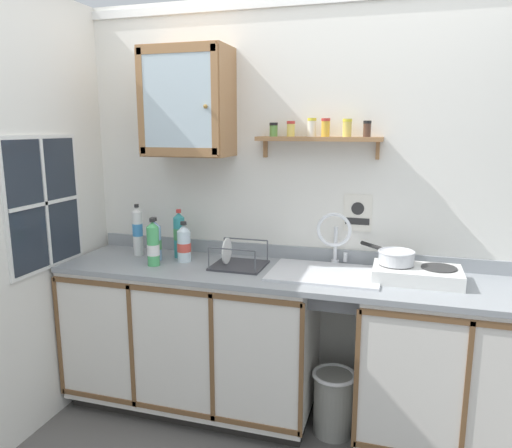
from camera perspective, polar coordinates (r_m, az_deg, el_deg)
The scene contains 19 objects.
back_wall at distance 2.92m, azimuth 6.18°, elevation 1.94°, with size 3.38×0.07×2.44m.
lower_cabinet_run at distance 3.05m, azimuth -7.48°, elevation -13.10°, with size 1.49×0.59×0.88m.
lower_cabinet_run_right at distance 2.84m, azimuth 22.78°, elevation -15.86°, with size 1.03×0.59×0.88m.
countertop at distance 2.70m, azimuth 4.79°, elevation -6.07°, with size 2.74×0.61×0.03m, color gray.
backsplash at distance 2.94m, azimuth 5.94°, elevation -3.47°, with size 2.74×0.02×0.08m, color gray.
sink at distance 2.71m, azimuth 8.24°, elevation -6.33°, with size 0.60×0.46×0.47m.
hot_plate_stove at distance 2.67m, azimuth 18.43°, elevation -5.63°, with size 0.45×0.27×0.08m.
saucepan at distance 2.67m, azimuth 16.13°, elevation -3.70°, with size 0.30×0.30×0.07m.
bottle_water_clear_0 at distance 2.92m, azimuth -8.48°, elevation -2.32°, with size 0.08×0.08×0.24m.
bottle_opaque_white_1 at distance 3.10m, azimuth -13.77°, elevation -0.79°, with size 0.06×0.06×0.32m.
bottle_water_blue_2 at distance 2.97m, azimuth -11.87°, elevation -2.00°, with size 0.08×0.08×0.26m.
bottle_soda_green_3 at distance 2.86m, azimuth -12.03°, elevation -2.41°, with size 0.07×0.07×0.28m.
bottle_detergent_teal_4 at distance 3.00m, azimuth -9.03°, elevation -1.25°, with size 0.07×0.07×0.30m.
dish_rack at distance 2.80m, azimuth -2.24°, elevation -4.54°, with size 0.29×0.28×0.16m.
wall_cabinet at distance 2.93m, azimuth -8.05°, elevation 14.00°, with size 0.50×0.32×0.62m.
spice_shelf at distance 2.78m, azimuth 7.42°, elevation 10.28°, with size 0.71×0.14×0.23m.
warning_sign at distance 2.86m, azimuth 11.88°, elevation 1.25°, with size 0.16×0.01×0.21m.
window at distance 2.96m, azimuth -23.72°, elevation 2.26°, with size 0.03×0.59×0.75m.
trash_bin at distance 2.92m, azimuth 9.11°, elevation -19.96°, with size 0.25×0.25×0.37m.
Camera 1 is at (0.52, -2.14, 1.70)m, focal length 33.94 mm.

